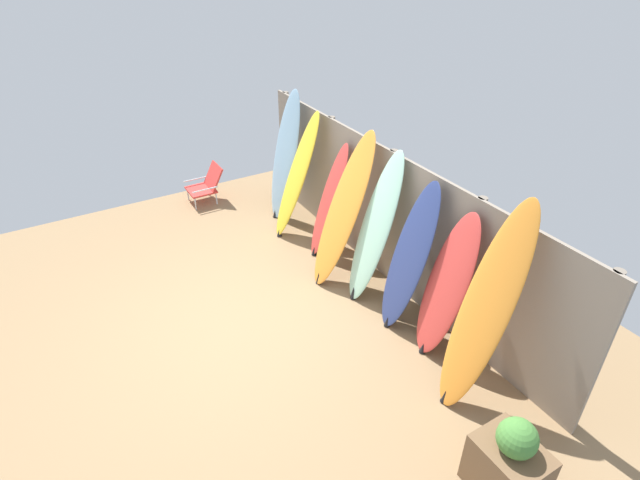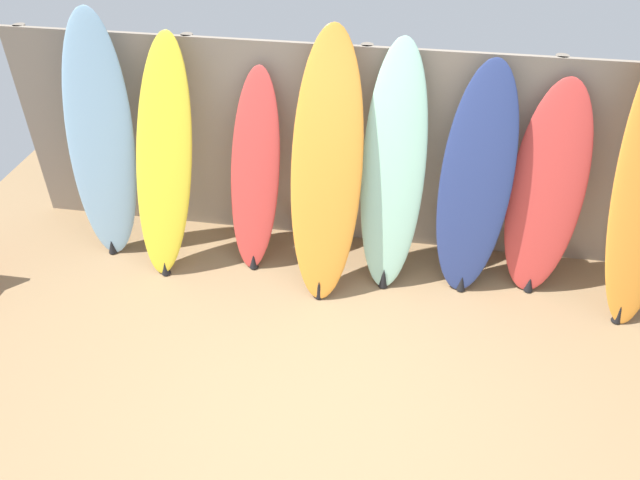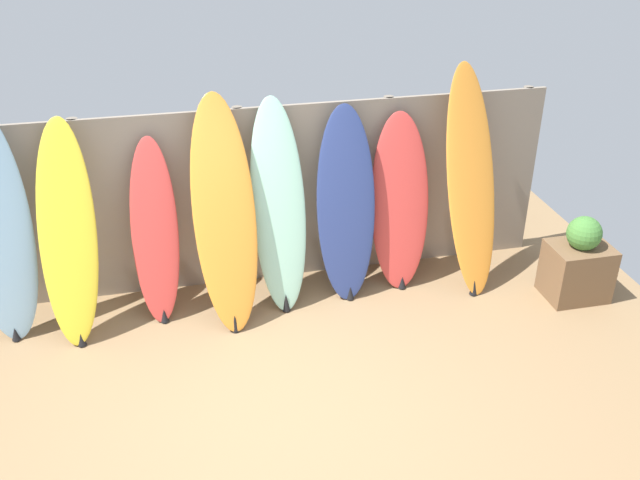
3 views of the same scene
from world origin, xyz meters
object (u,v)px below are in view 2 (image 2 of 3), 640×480
surfboard_skyblue_0 (101,140)px  surfboard_orange_3 (326,170)px  surfboard_yellow_1 (164,159)px  surfboard_seafoam_4 (393,172)px  surfboard_red_2 (255,174)px  surfboard_red_6 (547,192)px  surfboard_navy_5 (476,183)px

surfboard_skyblue_0 → surfboard_orange_3: size_ratio=1.01×
surfboard_yellow_1 → surfboard_seafoam_4: (1.86, 0.08, 0.01)m
surfboard_yellow_1 → surfboard_skyblue_0: bearing=169.9°
surfboard_yellow_1 → surfboard_red_2: 0.75m
surfboard_seafoam_4 → surfboard_red_6: size_ratio=1.14×
surfboard_yellow_1 → surfboard_seafoam_4: bearing=2.6°
surfboard_red_2 → surfboard_orange_3: surfboard_orange_3 is taller
surfboard_yellow_1 → surfboard_red_6: surfboard_yellow_1 is taller
surfboard_red_2 → surfboard_orange_3: (0.62, -0.17, 0.19)m
surfboard_skyblue_0 → surfboard_yellow_1: surfboard_skyblue_0 is taller
surfboard_skyblue_0 → surfboard_navy_5: surfboard_skyblue_0 is taller
surfboard_navy_5 → surfboard_orange_3: bearing=-172.7°
surfboard_skyblue_0 → surfboard_seafoam_4: size_ratio=1.06×
surfboard_skyblue_0 → surfboard_navy_5: 3.08m
surfboard_yellow_1 → surfboard_orange_3: 1.35m
surfboard_skyblue_0 → surfboard_navy_5: size_ratio=1.12×
surfboard_yellow_1 → surfboard_navy_5: size_ratio=1.04×
surfboard_orange_3 → surfboard_red_6: 1.73m
surfboard_red_2 → surfboard_seafoam_4: size_ratio=0.85×
surfboard_yellow_1 → surfboard_red_2: surfboard_yellow_1 is taller
surfboard_red_2 → surfboard_navy_5: surfboard_navy_5 is taller
surfboard_skyblue_0 → surfboard_yellow_1: size_ratio=1.08×
surfboard_navy_5 → surfboard_red_6: bearing=6.2°
surfboard_skyblue_0 → surfboard_red_6: size_ratio=1.20×
surfboard_red_2 → surfboard_orange_3: size_ratio=0.82×
surfboard_red_2 → surfboard_orange_3: 0.67m
surfboard_orange_3 → surfboard_red_6: bearing=7.0°
surfboard_seafoam_4 → surfboard_yellow_1: bearing=-177.4°
surfboard_skyblue_0 → surfboard_red_6: bearing=0.9°
surfboard_seafoam_4 → surfboard_red_6: surfboard_seafoam_4 is taller
surfboard_orange_3 → surfboard_seafoam_4: 0.53m
surfboard_orange_3 → surfboard_navy_5: bearing=7.3°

